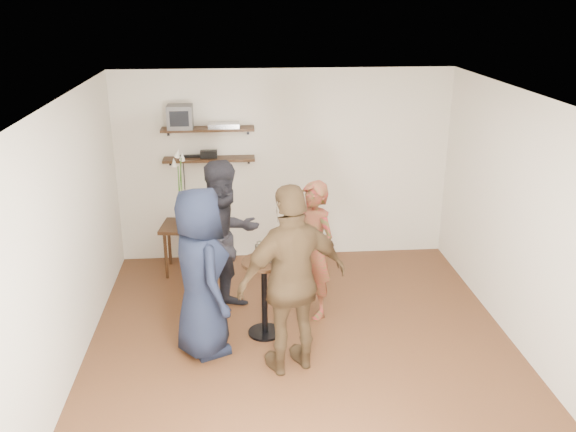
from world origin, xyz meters
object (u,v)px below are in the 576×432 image
object	(u,v)px
dvd_deck	(224,125)
person_dark	(226,238)
crt_monitor	(180,117)
person_brown	(293,281)
person_navy	(201,273)
person_plaid	(313,250)
radio	(209,154)
drinks_table	(264,287)
side_table	(183,232)

from	to	relation	value
dvd_deck	person_dark	world-z (taller)	dvd_deck
crt_monitor	person_dark	distance (m)	1.91
person_brown	person_navy	bearing A→B (deg)	-43.94
dvd_deck	person_navy	size ratio (longest dim) A/B	0.23
dvd_deck	person_dark	size ratio (longest dim) A/B	0.22
person_brown	dvd_deck	bearing A→B (deg)	-96.58
person_plaid	dvd_deck	bearing A→B (deg)	175.99
person_plaid	person_navy	world-z (taller)	person_navy
radio	person_navy	distance (m)	2.37
drinks_table	person_navy	bearing A→B (deg)	-157.48
radio	person_dark	world-z (taller)	person_dark
side_table	person_navy	size ratio (longest dim) A/B	0.37
drinks_table	person_brown	world-z (taller)	person_brown
person_plaid	person_brown	size ratio (longest dim) A/B	0.84
radio	drinks_table	xyz separation A→B (m)	(0.62, -2.01, -0.96)
drinks_table	dvd_deck	bearing A→B (deg)	101.58
side_table	person_dark	distance (m)	1.33
drinks_table	person_dark	distance (m)	0.78
radio	person_brown	world-z (taller)	person_brown
crt_monitor	dvd_deck	bearing A→B (deg)	0.00
person_dark	person_brown	size ratio (longest dim) A/B	0.95
radio	dvd_deck	bearing A→B (deg)	0.00
crt_monitor	person_navy	bearing A→B (deg)	-82.00
crt_monitor	side_table	world-z (taller)	crt_monitor
crt_monitor	side_table	distance (m)	1.50
side_table	dvd_deck	bearing A→B (deg)	28.10
dvd_deck	radio	xyz separation A→B (m)	(-0.21, 0.00, -0.38)
crt_monitor	person_navy	world-z (taller)	crt_monitor
side_table	radio	bearing A→B (deg)	40.11
person_plaid	radio	bearing A→B (deg)	-178.85
crt_monitor	person_plaid	size ratio (longest dim) A/B	0.20
person_dark	side_table	bearing A→B (deg)	81.63
side_table	person_navy	world-z (taller)	person_navy
person_dark	person_brown	world-z (taller)	person_brown
drinks_table	person_dark	bearing A→B (deg)	125.51
dvd_deck	side_table	size ratio (longest dim) A/B	0.61
dvd_deck	side_table	distance (m)	1.50
radio	person_navy	size ratio (longest dim) A/B	0.12
person_plaid	side_table	bearing A→B (deg)	-165.27
radio	person_plaid	distance (m)	2.13
radio	drinks_table	bearing A→B (deg)	-72.79
radio	person_brown	bearing A→B (deg)	-72.00
drinks_table	radio	bearing A→B (deg)	107.21
side_table	person_dark	bearing A→B (deg)	-62.86
person_plaid	person_navy	bearing A→B (deg)	-96.44
crt_monitor	radio	xyz separation A→B (m)	(0.34, 0.00, -0.50)
crt_monitor	person_dark	size ratio (longest dim) A/B	0.18
crt_monitor	radio	world-z (taller)	crt_monitor
crt_monitor	person_plaid	bearing A→B (deg)	-46.34
person_plaid	crt_monitor	bearing A→B (deg)	-171.75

